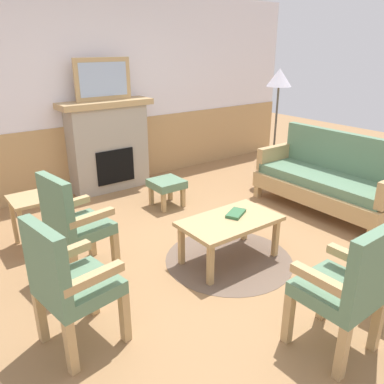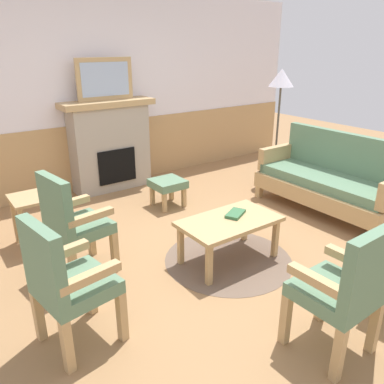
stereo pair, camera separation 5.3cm
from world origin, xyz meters
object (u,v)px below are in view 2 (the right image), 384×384
(coffee_table, at_px, (229,225))
(footstool, at_px, (168,185))
(armchair_by_window_left, at_px, (65,279))
(framed_picture, at_px, (105,79))
(book_on_table, at_px, (235,214))
(armchair_front_left, at_px, (346,286))
(floor_lamp_by_couch, at_px, (281,85))
(couch, at_px, (329,181))
(side_table, at_px, (35,207))
(armchair_near_fireplace, at_px, (72,221))
(fireplace, at_px, (110,145))

(coffee_table, relative_size, footstool, 2.40)
(armchair_by_window_left, bearing_deg, coffee_table, 7.63)
(framed_picture, bearing_deg, book_on_table, -86.80)
(armchair_by_window_left, height_order, armchair_front_left, same)
(framed_picture, relative_size, armchair_front_left, 0.82)
(coffee_table, bearing_deg, floor_lamp_by_couch, 32.86)
(couch, relative_size, armchair_by_window_left, 1.84)
(floor_lamp_by_couch, bearing_deg, armchair_by_window_left, -157.06)
(armchair_front_left, height_order, side_table, armchair_front_left)
(couch, distance_m, book_on_table, 1.70)
(armchair_front_left, distance_m, side_table, 3.05)
(coffee_table, distance_m, floor_lamp_by_couch, 2.77)
(armchair_by_window_left, xyz_separation_m, armchair_front_left, (1.44, -1.15, 0.00))
(book_on_table, height_order, side_table, side_table)
(framed_picture, relative_size, couch, 0.44)
(armchair_near_fireplace, bearing_deg, footstool, 29.00)
(side_table, bearing_deg, armchair_front_left, -66.63)
(footstool, bearing_deg, coffee_table, -99.84)
(book_on_table, bearing_deg, side_table, 137.77)
(book_on_table, distance_m, armchair_front_left, 1.45)
(footstool, bearing_deg, armchair_front_left, -99.28)
(coffee_table, xyz_separation_m, footstool, (0.26, 1.51, -0.10))
(book_on_table, bearing_deg, armchair_by_window_left, -171.51)
(armchair_front_left, bearing_deg, floor_lamp_by_couch, 49.50)
(fireplace, relative_size, armchair_near_fireplace, 1.33)
(couch, bearing_deg, side_table, 158.83)
(fireplace, xyz_separation_m, couch, (1.84, -2.39, -0.26))
(framed_picture, relative_size, side_table, 1.45)
(fireplace, xyz_separation_m, book_on_table, (0.14, -2.53, -0.20))
(armchair_front_left, bearing_deg, book_on_table, 77.23)
(side_table, bearing_deg, footstool, 2.69)
(fireplace, distance_m, book_on_table, 2.54)
(coffee_table, bearing_deg, book_on_table, 20.58)
(framed_picture, distance_m, book_on_table, 2.76)
(couch, height_order, coffee_table, couch)
(book_on_table, bearing_deg, fireplace, 93.21)
(fireplace, relative_size, book_on_table, 5.47)
(framed_picture, height_order, side_table, framed_picture)
(book_on_table, height_order, floor_lamp_by_couch, floor_lamp_by_couch)
(footstool, distance_m, armchair_near_fireplace, 1.80)
(footstool, xyz_separation_m, floor_lamp_by_couch, (1.88, -0.12, 1.17))
(fireplace, distance_m, floor_lamp_by_couch, 2.60)
(side_table, bearing_deg, armchair_by_window_left, -98.02)
(framed_picture, height_order, armchair_near_fireplace, framed_picture)
(book_on_table, distance_m, footstool, 1.49)
(footstool, bearing_deg, floor_lamp_by_couch, -3.78)
(footstool, relative_size, armchair_front_left, 0.41)
(armchair_by_window_left, bearing_deg, book_on_table, 8.49)
(footstool, height_order, side_table, side_table)
(armchair_front_left, xyz_separation_m, side_table, (-1.21, 2.80, -0.10))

